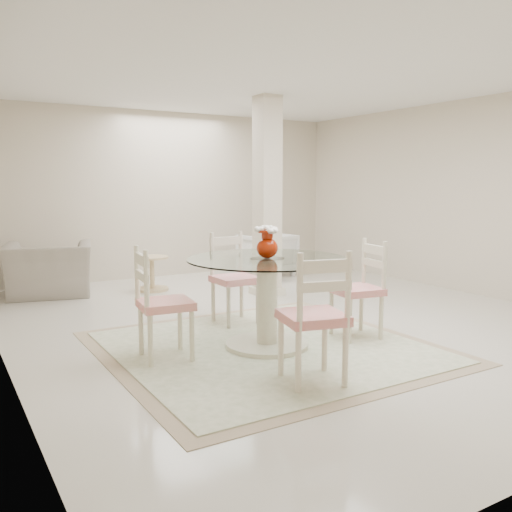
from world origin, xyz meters
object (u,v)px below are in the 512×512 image
column (267,197)px  armchair_white (267,255)px  dining_chair_north (232,271)px  dining_chair_west (157,295)px  red_vase (267,242)px  dining_table (267,303)px  dining_chair_south (317,308)px  side_table (152,275)px  dining_chair_east (363,282)px  recliner_taupe (49,270)px

column → armchair_white: column is taller
dining_chair_north → dining_chair_west: 1.44m
red_vase → armchair_white: bearing=57.9°
dining_table → dining_chair_south: dining_chair_south is taller
armchair_white → side_table: armchair_white is taller
column → dining_chair_east: size_ratio=2.50×
column → armchair_white: (0.83, 1.32, -0.99)m
dining_chair_east → armchair_white: (1.15, 3.62, -0.21)m
dining_table → dining_chair_west: bearing=169.7°
red_vase → armchair_white: 4.11m
column → dining_chair_west: column is taller
dining_chair_east → side_table: dining_chair_east is taller
dining_chair_north → dining_chair_south: size_ratio=0.95×
column → armchair_white: bearing=57.8°
dining_chair_south → side_table: size_ratio=2.33×
dining_chair_south → dining_chair_west: bearing=-41.6°
dining_chair_south → recliner_taupe: (-1.10, 4.58, -0.24)m
column → dining_chair_north: size_ratio=2.45×
dining_chair_north → dining_chair_west: dining_chair_north is taller
recliner_taupe → dining_chair_west: bearing=108.6°
recliner_taupe → side_table: 1.40m
dining_chair_south → side_table: (0.25, 4.21, -0.38)m
column → dining_chair_south: 3.55m
red_vase → dining_chair_south: (-0.19, -1.01, -0.39)m
column → recliner_taupe: column is taller
side_table → armchair_white: bearing=6.2°
dining_chair_north → recliner_taupe: (-1.46, 2.57, -0.22)m
dining_chair_west → side_table: size_ratio=2.22×
red_vase → side_table: 3.30m
recliner_taupe → dining_chair_north: bearing=133.5°
dining_chair_east → dining_chair_south: dining_chair_south is taller
dining_chair_east → dining_chair_south: 1.45m
dining_table → dining_chair_east: (1.00, -0.19, 0.13)m
dining_chair_east → side_table: bearing=-155.1°
dining_chair_north → side_table: bearing=93.1°
dining_chair_south → dining_chair_east: bearing=-131.4°
dining_chair_east → column: bearing=-178.8°
dining_table → recliner_taupe: bearing=109.8°
column → dining_chair_west: 3.13m
dining_chair_west → armchair_white: bearing=-37.5°
dining_chair_west → armchair_white: size_ratio=1.41×
red_vase → column: bearing=57.9°
side_table → dining_chair_north: bearing=-86.8°
column → dining_chair_east: column is taller
dining_table → dining_chair_north: bearing=80.1°
dining_chair_north → side_table: size_ratio=2.22×
dining_chair_west → dining_chair_south: (0.81, -1.19, 0.03)m
dining_table → recliner_taupe: dining_table is taller
dining_chair_west → red_vase: bearing=-93.7°
armchair_white → recliner_taupe: bearing=-12.2°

